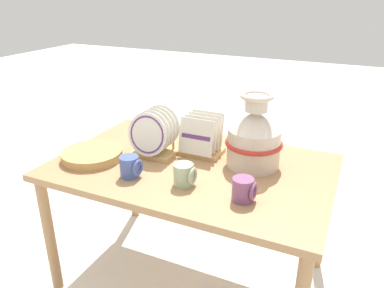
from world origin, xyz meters
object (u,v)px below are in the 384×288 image
at_px(wicker_charger_stack, 92,155).
at_px(mug_sage_glaze, 184,175).
at_px(dish_rack_round_plates, 154,137).
at_px(ceramic_vase, 254,137).
at_px(dish_rack_square_plates, 201,141).
at_px(mug_plum_glaze, 244,190).
at_px(mug_cobalt_glaze, 130,167).

xyz_separation_m(wicker_charger_stack, mug_sage_glaze, (0.55, -0.05, 0.03)).
distance_m(dish_rack_round_plates, mug_sage_glaze, 0.37).
xyz_separation_m(dish_rack_round_plates, wicker_charger_stack, (-0.26, -0.18, -0.08)).
relative_size(ceramic_vase, dish_rack_round_plates, 1.49).
bearing_deg(dish_rack_square_plates, wicker_charger_stack, -147.96).
bearing_deg(mug_plum_glaze, dish_rack_round_plates, 157.05).
relative_size(mug_sage_glaze, mug_cobalt_glaze, 1.00).
bearing_deg(dish_rack_round_plates, dish_rack_square_plates, 30.04).
bearing_deg(mug_sage_glaze, dish_rack_square_plates, 101.23).
distance_m(dish_rack_round_plates, mug_cobalt_glaze, 0.26).
relative_size(dish_rack_round_plates, dish_rack_square_plates, 1.13).
xyz_separation_m(ceramic_vase, mug_cobalt_glaze, (-0.48, -0.36, -0.10)).
relative_size(wicker_charger_stack, mug_cobalt_glaze, 3.05).
distance_m(dish_rack_round_plates, dish_rack_square_plates, 0.25).
distance_m(dish_rack_round_plates, mug_plum_glaze, 0.62).
distance_m(mug_sage_glaze, mug_cobalt_glaze, 0.26).
height_order(wicker_charger_stack, mug_sage_glaze, mug_sage_glaze).
height_order(ceramic_vase, mug_sage_glaze, ceramic_vase).
bearing_deg(dish_rack_round_plates, mug_plum_glaze, -22.95).
relative_size(dish_rack_round_plates, mug_cobalt_glaze, 2.44).
distance_m(wicker_charger_stack, mug_cobalt_glaze, 0.30).
bearing_deg(ceramic_vase, dish_rack_round_plates, -169.02).
relative_size(ceramic_vase, mug_sage_glaze, 3.63).
distance_m(ceramic_vase, wicker_charger_stack, 0.83).
bearing_deg(mug_plum_glaze, ceramic_vase, 100.19).
height_order(ceramic_vase, mug_plum_glaze, ceramic_vase).
xyz_separation_m(dish_rack_round_plates, mug_cobalt_glaze, (0.02, -0.26, -0.05)).
bearing_deg(mug_plum_glaze, mug_cobalt_glaze, -178.07).
bearing_deg(wicker_charger_stack, mug_cobalt_glaze, -15.79).
bearing_deg(mug_cobalt_glaze, ceramic_vase, 36.50).
xyz_separation_m(dish_rack_round_plates, mug_sage_glaze, (0.29, -0.22, -0.05)).
xyz_separation_m(dish_rack_square_plates, mug_cobalt_glaze, (-0.19, -0.38, -0.02)).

